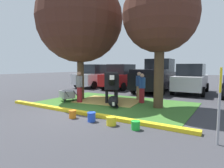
# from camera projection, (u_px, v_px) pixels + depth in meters

# --- Properties ---
(ground_plane) EXTENTS (80.00, 80.00, 0.00)m
(ground_plane) POSITION_uv_depth(u_px,v_px,m) (81.00, 112.00, 7.72)
(ground_plane) COLOR #38383D
(grass_island) EXTENTS (7.39, 4.71, 0.02)m
(grass_island) POSITION_uv_depth(u_px,v_px,m) (115.00, 103.00, 9.53)
(grass_island) COLOR #386B28
(grass_island) RESTS_ON ground
(curb_yellow) EXTENTS (8.59, 0.24, 0.12)m
(curb_yellow) POSITION_uv_depth(u_px,v_px,m) (81.00, 113.00, 7.41)
(curb_yellow) COLOR yellow
(curb_yellow) RESTS_ON ground
(hay_bedding) EXTENTS (3.51, 2.83, 0.04)m
(hay_bedding) POSITION_uv_depth(u_px,v_px,m) (109.00, 101.00, 10.16)
(hay_bedding) COLOR tan
(hay_bedding) RESTS_ON ground
(shade_tree_left) EXTENTS (4.62, 4.62, 6.68)m
(shade_tree_left) POSITION_uv_depth(u_px,v_px,m) (80.00, 20.00, 10.24)
(shade_tree_left) COLOR #4C3823
(shade_tree_left) RESTS_ON ground
(shade_tree_right) EXTENTS (3.26, 3.26, 5.71)m
(shade_tree_right) POSITION_uv_depth(u_px,v_px,m) (160.00, 15.00, 8.15)
(shade_tree_right) COLOR #4C3823
(shade_tree_right) RESTS_ON ground
(cow_holstein) EXTENTS (2.05, 2.81, 1.57)m
(cow_holstein) POSITION_uv_depth(u_px,v_px,m) (111.00, 80.00, 10.10)
(cow_holstein) COLOR black
(cow_holstein) RESTS_ON ground
(calf_lying) EXTENTS (1.00, 1.27, 0.48)m
(calf_lying) POSITION_uv_depth(u_px,v_px,m) (113.00, 101.00, 8.81)
(calf_lying) COLOR black
(calf_lying) RESTS_ON ground
(person_handler) EXTENTS (0.34, 0.53, 1.51)m
(person_handler) POSITION_uv_depth(u_px,v_px,m) (142.00, 87.00, 9.55)
(person_handler) COLOR maroon
(person_handler) RESTS_ON ground
(person_visitor_near) EXTENTS (0.34, 0.47, 1.56)m
(person_visitor_near) POSITION_uv_depth(u_px,v_px,m) (139.00, 85.00, 10.31)
(person_visitor_near) COLOR #9E7F5B
(person_visitor_near) RESTS_ON ground
(person_visitor_far) EXTENTS (0.50, 0.34, 1.60)m
(person_visitor_far) POSITION_uv_depth(u_px,v_px,m) (79.00, 86.00, 9.61)
(person_visitor_far) COLOR maroon
(person_visitor_far) RESTS_ON ground
(wheelbarrow) EXTENTS (1.56, 1.09, 0.63)m
(wheelbarrow) POSITION_uv_depth(u_px,v_px,m) (67.00, 94.00, 10.00)
(wheelbarrow) COLOR gray
(wheelbarrow) RESTS_ON ground
(parking_sign) EXTENTS (0.07, 0.44, 1.84)m
(parking_sign) POSITION_uv_depth(u_px,v_px,m) (220.00, 91.00, 4.41)
(parking_sign) COLOR #99999E
(parking_sign) RESTS_ON ground
(bucket_orange) EXTENTS (0.28, 0.28, 0.29)m
(bucket_orange) POSITION_uv_depth(u_px,v_px,m) (73.00, 114.00, 6.83)
(bucket_orange) COLOR orange
(bucket_orange) RESTS_ON ground
(bucket_blue) EXTENTS (0.29, 0.29, 0.32)m
(bucket_blue) POSITION_uv_depth(u_px,v_px,m) (92.00, 117.00, 6.40)
(bucket_blue) COLOR blue
(bucket_blue) RESTS_ON ground
(bucket_yellow) EXTENTS (0.34, 0.34, 0.28)m
(bucket_yellow) POSITION_uv_depth(u_px,v_px,m) (111.00, 121.00, 6.01)
(bucket_yellow) COLOR yellow
(bucket_yellow) RESTS_ON ground
(bucket_green) EXTENTS (0.28, 0.28, 0.27)m
(bucket_green) POSITION_uv_depth(u_px,v_px,m) (136.00, 125.00, 5.59)
(bucket_green) COLOR green
(bucket_green) RESTS_ON ground
(hatchback_white) EXTENTS (2.10, 4.44, 2.02)m
(hatchback_white) POSITION_uv_depth(u_px,v_px,m) (95.00, 76.00, 17.20)
(hatchback_white) COLOR silver
(hatchback_white) RESTS_ON ground
(sedan_red) EXTENTS (2.10, 4.44, 2.02)m
(sedan_red) POSITION_uv_depth(u_px,v_px,m) (121.00, 77.00, 15.88)
(sedan_red) COLOR red
(sedan_red) RESTS_ON ground
(pickup_truck_black) EXTENTS (2.31, 5.44, 2.42)m
(pickup_truck_black) POSITION_uv_depth(u_px,v_px,m) (156.00, 76.00, 14.11)
(pickup_truck_black) COLOR black
(pickup_truck_black) RESTS_ON ground
(sedan_silver) EXTENTS (2.10, 4.44, 2.02)m
(sedan_silver) POSITION_uv_depth(u_px,v_px,m) (191.00, 79.00, 13.07)
(sedan_silver) COLOR silver
(sedan_silver) RESTS_ON ground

